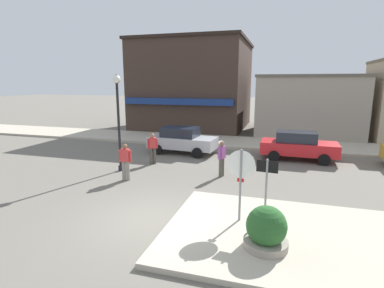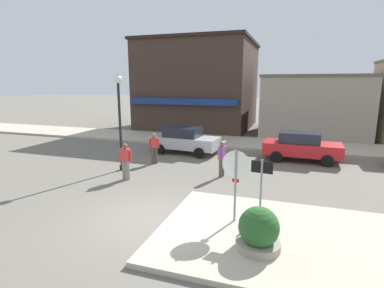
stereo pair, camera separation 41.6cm
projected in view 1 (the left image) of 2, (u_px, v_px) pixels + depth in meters
ground_plane at (153, 220)px, 9.27m from camera, size 160.00×160.00×0.00m
sidewalk_corner at (282, 236)px, 8.14m from camera, size 6.40×4.80×0.15m
kerb_far at (226, 142)px, 21.12m from camera, size 80.00×4.00×0.15m
stop_sign at (241, 176)px, 8.64m from camera, size 0.82×0.11×2.30m
one_way_sign at (266, 185)px, 8.39m from camera, size 0.60×0.08×2.10m
planter at (266, 232)px, 7.35m from camera, size 1.10×1.10×1.23m
lamp_post at (118, 109)px, 13.85m from camera, size 0.36×0.36×4.54m
parked_car_nearest at (182, 140)px, 17.86m from camera, size 4.12×2.11×1.56m
parked_car_second at (298, 145)px, 16.31m from camera, size 4.05×1.97×1.56m
pedestrian_crossing_near at (153, 148)px, 15.45m from camera, size 0.50×0.39×1.61m
pedestrian_crossing_far at (222, 158)px, 13.37m from camera, size 0.31×0.55×1.61m
pedestrian_kerb_side at (125, 161)px, 12.85m from camera, size 0.56×0.28×1.61m
building_corner_shop at (195, 85)px, 27.99m from camera, size 9.69×10.25×7.83m
building_storefront_left_near at (306, 105)px, 24.37m from camera, size 7.76×7.72×4.74m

